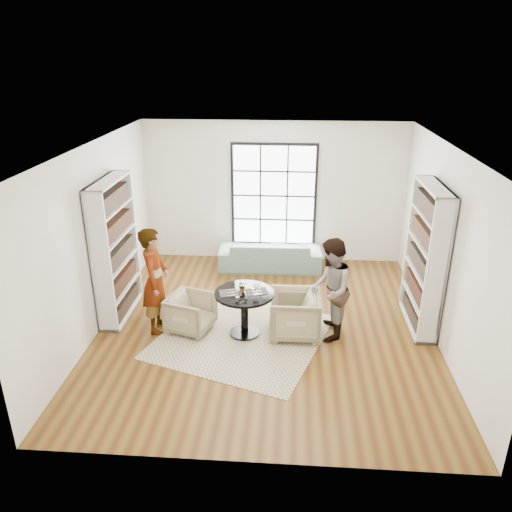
# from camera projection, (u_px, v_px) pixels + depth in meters

# --- Properties ---
(ground) EXTENTS (6.00, 6.00, 0.00)m
(ground) POSITION_uv_depth(u_px,v_px,m) (266.00, 326.00, 8.41)
(ground) COLOR brown
(room_shell) EXTENTS (6.00, 6.01, 6.00)m
(room_shell) POSITION_uv_depth(u_px,v_px,m) (268.00, 245.00, 8.42)
(room_shell) COLOR silver
(room_shell) RESTS_ON ground
(rug) EXTENTS (3.14, 3.14, 0.01)m
(rug) POSITION_uv_depth(u_px,v_px,m) (242.00, 336.00, 8.11)
(rug) COLOR #C5B494
(rug) RESTS_ON ground
(pedestal_table) EXTENTS (0.95, 0.95, 0.76)m
(pedestal_table) POSITION_uv_depth(u_px,v_px,m) (244.00, 304.00, 7.97)
(pedestal_table) COLOR black
(pedestal_table) RESTS_ON ground
(sofa) EXTENTS (2.16, 0.90, 0.63)m
(sofa) POSITION_uv_depth(u_px,v_px,m) (270.00, 254.00, 10.54)
(sofa) COLOR slate
(sofa) RESTS_ON ground
(armchair_left) EXTENTS (0.86, 0.84, 0.63)m
(armchair_left) POSITION_uv_depth(u_px,v_px,m) (191.00, 313.00, 8.19)
(armchair_left) COLOR tan
(armchair_left) RESTS_ON ground
(armchair_right) EXTENTS (0.82, 0.80, 0.74)m
(armchair_right) POSITION_uv_depth(u_px,v_px,m) (294.00, 315.00, 8.03)
(armchair_right) COLOR tan
(armchair_right) RESTS_ON ground
(person_left) EXTENTS (0.45, 0.66, 1.77)m
(person_left) POSITION_uv_depth(u_px,v_px,m) (155.00, 280.00, 8.01)
(person_left) COLOR gray
(person_left) RESTS_ON ground
(person_right) EXTENTS (0.70, 0.87, 1.67)m
(person_right) POSITION_uv_depth(u_px,v_px,m) (330.00, 290.00, 7.82)
(person_right) COLOR gray
(person_right) RESTS_ON ground
(placemat_left) EXTENTS (0.40, 0.34, 0.01)m
(placemat_left) POSITION_uv_depth(u_px,v_px,m) (230.00, 293.00, 7.88)
(placemat_left) COLOR #272522
(placemat_left) RESTS_ON pedestal_table
(placemat_right) EXTENTS (0.40, 0.34, 0.01)m
(placemat_right) POSITION_uv_depth(u_px,v_px,m) (257.00, 292.00, 7.92)
(placemat_right) COLOR #272522
(placemat_right) RESTS_ON pedestal_table
(cutlery_left) EXTENTS (0.19, 0.25, 0.01)m
(cutlery_left) POSITION_uv_depth(u_px,v_px,m) (230.00, 292.00, 7.87)
(cutlery_left) COLOR silver
(cutlery_left) RESTS_ON placemat_left
(cutlery_right) EXTENTS (0.19, 0.25, 0.01)m
(cutlery_right) POSITION_uv_depth(u_px,v_px,m) (257.00, 291.00, 7.91)
(cutlery_right) COLOR silver
(cutlery_right) RESTS_ON placemat_right
(wine_glass_left) EXTENTS (0.08, 0.08, 0.17)m
(wine_glass_left) POSITION_uv_depth(u_px,v_px,m) (237.00, 290.00, 7.70)
(wine_glass_left) COLOR silver
(wine_glass_left) RESTS_ON pedestal_table
(wine_glass_right) EXTENTS (0.09, 0.09, 0.21)m
(wine_glass_right) POSITION_uv_depth(u_px,v_px,m) (256.00, 286.00, 7.77)
(wine_glass_right) COLOR silver
(wine_glass_right) RESTS_ON pedestal_table
(flower_centerpiece) EXTENTS (0.20, 0.18, 0.19)m
(flower_centerpiece) POSITION_uv_depth(u_px,v_px,m) (242.00, 286.00, 7.88)
(flower_centerpiece) COLOR gray
(flower_centerpiece) RESTS_ON pedestal_table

